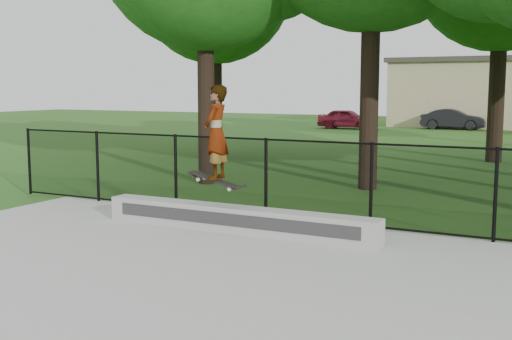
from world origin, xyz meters
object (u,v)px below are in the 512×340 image
object	(u,v)px
grind_ledge	(236,219)
skater_airborne	(216,135)
car_a	(347,119)
car_b	(453,119)

from	to	relation	value
grind_ledge	skater_airborne	bearing A→B (deg)	-140.28
car_a	skater_airborne	size ratio (longest dim) A/B	1.99
car_b	skater_airborne	xyz separation A→B (m)	(1.61, -30.02, 1.10)
grind_ledge	car_b	distance (m)	29.87
grind_ledge	car_a	bearing A→B (deg)	105.52
grind_ledge	skater_airborne	xyz separation A→B (m)	(-0.25, -0.21, 1.43)
car_a	skater_airborne	xyz separation A→B (m)	(7.38, -27.69, 1.11)
grind_ledge	car_a	distance (m)	28.52
skater_airborne	car_a	bearing A→B (deg)	104.92
grind_ledge	car_a	size ratio (longest dim) A/B	1.44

